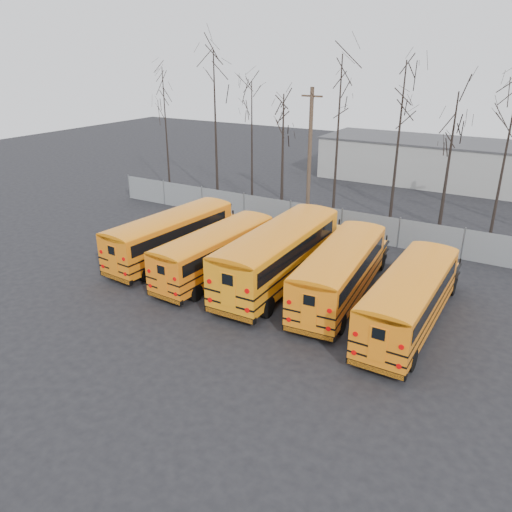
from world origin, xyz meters
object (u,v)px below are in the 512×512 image
Objects in this scene: bus_e at (411,294)px; bus_b at (217,248)px; bus_a at (174,232)px; bus_d at (341,267)px; utility_pole_left at (310,151)px; bus_c at (281,250)px.

bus_b is at bearing 178.56° from bus_e.
bus_a reaches higher than bus_b.
bus_d is 15.31m from utility_pole_left.
bus_e is at bearing -21.91° from bus_d.
utility_pole_left reaches higher than bus_c.
bus_a is 3.83m from bus_b.
bus_b is 7.23m from bus_d.
bus_b is 1.06× the size of utility_pole_left.
bus_d is (10.95, 0.12, 0.01)m from bus_a.
bus_c reaches higher than bus_b.
bus_a is at bearing 172.82° from bus_b.
bus_c is at bearing -67.64° from utility_pole_left.
bus_d is (3.58, -0.11, -0.21)m from bus_c.
bus_c is 1.25× the size of utility_pole_left.
bus_c is 1.14× the size of bus_e.
utility_pole_left is at bearing 107.91° from bus_c.
bus_a is at bearing -179.08° from bus_c.
bus_c is (3.60, 0.92, 0.31)m from bus_b.
utility_pole_left reaches higher than bus_a.
utility_pole_left reaches higher than bus_d.
bus_b is at bearing -178.35° from bus_d.
bus_c reaches higher than bus_e.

